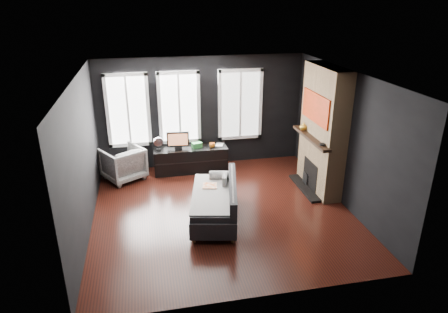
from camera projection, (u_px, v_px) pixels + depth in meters
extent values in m
plane|color=black|center=(222.00, 211.00, 7.97)|extent=(5.00, 5.00, 0.00)
plane|color=white|center=(222.00, 76.00, 6.95)|extent=(5.00, 5.00, 0.00)
cube|color=black|center=(202.00, 112.00, 9.73)|extent=(5.00, 0.02, 2.70)
cube|color=black|center=(82.00, 158.00, 6.99)|extent=(0.02, 5.00, 2.70)
cube|color=black|center=(345.00, 139.00, 7.93)|extent=(0.02, 5.00, 2.70)
cube|color=gray|center=(225.00, 182.00, 7.89)|extent=(0.17, 0.34, 0.34)
imported|color=white|center=(123.00, 162.00, 9.21)|extent=(1.11, 1.09, 0.85)
imported|color=orange|center=(212.00, 145.00, 9.57)|extent=(0.16, 0.14, 0.14)
imported|color=tan|center=(216.00, 140.00, 9.70)|extent=(0.17, 0.08, 0.24)
cube|color=#2B7936|center=(197.00, 145.00, 9.56)|extent=(0.26, 0.20, 0.12)
imported|color=orange|center=(304.00, 126.00, 8.81)|extent=(0.23, 0.23, 0.17)
cylinder|color=black|center=(323.00, 144.00, 7.93)|extent=(0.14, 0.14, 0.04)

